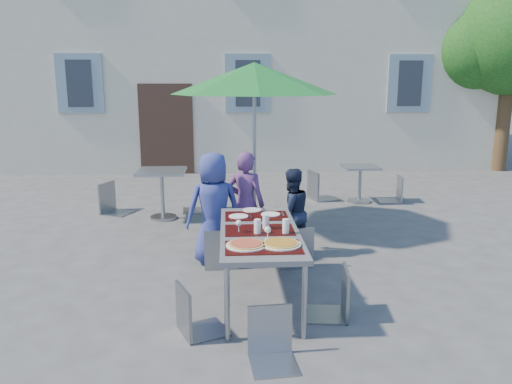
{
  "coord_description": "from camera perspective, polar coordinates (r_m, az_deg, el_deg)",
  "views": [
    {
      "loc": [
        -0.53,
        -4.87,
        2.24
      ],
      "look_at": [
        -0.19,
        0.93,
        0.95
      ],
      "focal_mm": 35.0,
      "sensor_mm": 36.0,
      "label": 1
    }
  ],
  "objects": [
    {
      "name": "chair_4",
      "position": [
        4.88,
        9.17,
        -8.05
      ],
      "size": [
        0.46,
        0.46,
        0.93
      ],
      "color": "gray",
      "rests_on": "ground"
    },
    {
      "name": "chair_3",
      "position": [
        4.53,
        -7.23,
        -10.01
      ],
      "size": [
        0.51,
        0.51,
        0.88
      ],
      "color": "gray",
      "rests_on": "ground"
    },
    {
      "name": "pizza_near_left",
      "position": [
        4.64,
        -1.13,
        -6.01
      ],
      "size": [
        0.38,
        0.38,
        0.03
      ],
      "color": "white",
      "rests_on": "dining_table"
    },
    {
      "name": "bg_chair_l_0",
      "position": [
        8.96,
        -16.24,
        1.41
      ],
      "size": [
        0.59,
        0.59,
        1.01
      ],
      "color": "gray",
      "rests_on": "ground"
    },
    {
      "name": "bg_chair_l_1",
      "position": [
        9.67,
        7.19,
        2.78
      ],
      "size": [
        0.58,
        0.58,
        1.06
      ],
      "color": "gray",
      "rests_on": "ground"
    },
    {
      "name": "chair_0",
      "position": [
        6.08,
        -4.07,
        -3.65
      ],
      "size": [
        0.45,
        0.46,
        0.95
      ],
      "color": "#8E9399",
      "rests_on": "ground"
    },
    {
      "name": "chair_5",
      "position": [
        4.11,
        1.84,
        -12.76
      ],
      "size": [
        0.41,
        0.41,
        0.84
      ],
      "color": "gray",
      "rests_on": "ground"
    },
    {
      "name": "bg_chair_r_1",
      "position": [
        9.81,
        15.65,
        2.05
      ],
      "size": [
        0.46,
        0.45,
        0.93
      ],
      "color": "gray",
      "rests_on": "ground"
    },
    {
      "name": "cafe_table_1",
      "position": [
        9.62,
        11.81,
        1.54
      ],
      "size": [
        0.65,
        0.65,
        0.7
      ],
      "color": "#9D9FA4",
      "rests_on": "ground"
    },
    {
      "name": "place_settings",
      "position": [
        5.74,
        -0.22,
        -2.46
      ],
      "size": [
        0.63,
        0.49,
        0.01
      ],
      "color": "white",
      "rests_on": "dining_table"
    },
    {
      "name": "dining_table",
      "position": [
        5.15,
        0.4,
        -4.97
      ],
      "size": [
        0.8,
        1.85,
        0.76
      ],
      "color": "#434347",
      "rests_on": "ground"
    },
    {
      "name": "child_2",
      "position": [
        6.51,
        4.02,
        -2.33
      ],
      "size": [
        0.64,
        0.52,
        1.16
      ],
      "primitive_type": "imported",
      "rotation": [
        0.0,
        0.0,
        3.54
      ],
      "color": "#192138",
      "rests_on": "ground"
    },
    {
      "name": "bg_chair_r_0",
      "position": [
        8.78,
        -6.26,
        1.71
      ],
      "size": [
        0.49,
        0.49,
        1.03
      ],
      "color": "gray",
      "rests_on": "ground"
    },
    {
      "name": "child_0",
      "position": [
        6.22,
        -4.86,
        -1.87
      ],
      "size": [
        0.78,
        0.61,
        1.41
      ],
      "primitive_type": "imported",
      "rotation": [
        0.0,
        0.0,
        3.41
      ],
      "color": "navy",
      "rests_on": "ground"
    },
    {
      "name": "cafe_table_0",
      "position": [
        8.37,
        -10.69,
        0.93
      ],
      "size": [
        0.77,
        0.77,
        0.83
      ],
      "color": "#9D9FA4",
      "rests_on": "ground"
    },
    {
      "name": "pizza_near_right",
      "position": [
        4.67,
        2.85,
        -5.9
      ],
      "size": [
        0.38,
        0.38,
        0.03
      ],
      "color": "white",
      "rests_on": "dining_table"
    },
    {
      "name": "ground",
      "position": [
        5.39,
        2.65,
        -12.1
      ],
      "size": [
        90.0,
        90.0,
        0.0
      ],
      "primitive_type": "plane",
      "color": "#414143",
      "rests_on": "ground"
    },
    {
      "name": "glassware",
      "position": [
        5.03,
        1.19,
        -3.83
      ],
      "size": [
        0.54,
        0.43,
        0.15
      ],
      "color": "silver",
      "rests_on": "dining_table"
    },
    {
      "name": "patio_umbrella",
      "position": [
        7.46,
        -0.19,
        12.68
      ],
      "size": [
        2.47,
        2.47,
        2.52
      ],
      "color": "#9D9FA4",
      "rests_on": "ground"
    },
    {
      "name": "chair_1",
      "position": [
        6.25,
        -1.42,
        -2.85
      ],
      "size": [
        0.57,
        0.57,
        1.0
      ],
      "color": "gray",
      "rests_on": "ground"
    },
    {
      "name": "chair_2",
      "position": [
        6.11,
        4.44,
        -3.37
      ],
      "size": [
        0.5,
        0.5,
        0.98
      ],
      "color": "gray",
      "rests_on": "ground"
    },
    {
      "name": "child_1",
      "position": [
        6.45,
        -1.19,
        -1.41
      ],
      "size": [
        0.59,
        0.5,
        1.39
      ],
      "primitive_type": "imported",
      "rotation": [
        0.0,
        0.0,
        2.76
      ],
      "color": "#5B336A",
      "rests_on": "ground"
    }
  ]
}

